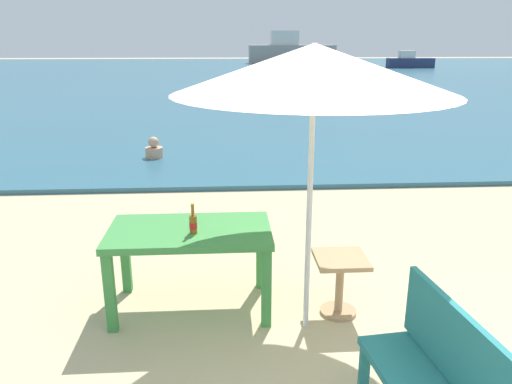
# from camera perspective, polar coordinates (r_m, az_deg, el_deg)

# --- Properties ---
(sea_water) EXTENTS (120.00, 50.00, 0.08)m
(sea_water) POSITION_cam_1_polar(r_m,az_deg,el_deg) (32.65, -1.88, 13.28)
(sea_water) COLOR #2D6075
(sea_water) RESTS_ON ground_plane
(picnic_table_green) EXTENTS (1.40, 0.80, 0.76)m
(picnic_table_green) POSITION_cam_1_polar(r_m,az_deg,el_deg) (4.37, -7.58, -5.54)
(picnic_table_green) COLOR #3D8C42
(picnic_table_green) RESTS_ON ground_plane
(beer_bottle_amber) EXTENTS (0.07, 0.07, 0.26)m
(beer_bottle_amber) POSITION_cam_1_polar(r_m,az_deg,el_deg) (4.20, -7.23, -3.53)
(beer_bottle_amber) COLOR brown
(beer_bottle_amber) RESTS_ON picnic_table_green
(patio_umbrella) EXTENTS (2.10, 2.10, 2.30)m
(patio_umbrella) POSITION_cam_1_polar(r_m,az_deg,el_deg) (3.71, 6.68, 13.82)
(patio_umbrella) COLOR silver
(patio_umbrella) RESTS_ON ground_plane
(side_table_wood) EXTENTS (0.44, 0.44, 0.54)m
(side_table_wood) POSITION_cam_1_polar(r_m,az_deg,el_deg) (4.43, 9.62, -9.57)
(side_table_wood) COLOR tan
(side_table_wood) RESTS_ON ground_plane
(bench_teal_center) EXTENTS (0.49, 1.23, 0.95)m
(bench_teal_center) POSITION_cam_1_polar(r_m,az_deg,el_deg) (3.06, 20.61, -19.92)
(bench_teal_center) COLOR #237275
(bench_teal_center) RESTS_ON ground_plane
(swimmer_person) EXTENTS (0.34, 0.34, 0.41)m
(swimmer_person) POSITION_cam_1_polar(r_m,az_deg,el_deg) (9.96, -11.63, 4.81)
(swimmer_person) COLOR tan
(swimmer_person) RESTS_ON sea_water
(boat_sailboat) EXTENTS (3.57, 0.97, 1.30)m
(boat_sailboat) POSITION_cam_1_polar(r_m,az_deg,el_deg) (41.66, 17.24, 14.11)
(boat_sailboat) COLOR navy
(boat_sailboat) RESTS_ON sea_water
(boat_ferry) EXTENTS (7.81, 2.13, 2.84)m
(boat_ferry) POSITION_cam_1_polar(r_m,az_deg,el_deg) (47.23, 3.99, 15.78)
(boat_ferry) COLOR gray
(boat_ferry) RESTS_ON sea_water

